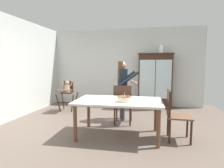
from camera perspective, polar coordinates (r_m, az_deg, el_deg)
The scene contains 11 objects.
ground_plane at distance 4.18m, azimuth -1.19°, elevation -14.10°, with size 6.24×6.24×0.00m, color #66564C.
wall_back at distance 6.51m, azimuth 4.01°, elevation 5.25°, with size 5.32×0.06×2.70m, color silver.
wall_left at distance 5.19m, azimuth -30.89°, elevation 4.21°, with size 0.06×5.32×2.70m, color silver.
china_cabinet at distance 6.21m, azimuth 13.41°, elevation 1.05°, with size 1.14×0.48×1.82m.
ceramic_vase at distance 6.22m, azimuth 15.07°, elevation 10.44°, with size 0.13×0.13×0.27m.
high_chair_with_toddler at distance 5.86m, azimuth -13.96°, elevation -1.83°, with size 0.65×0.75×0.95m.
adult_person at distance 4.71m, azimuth 3.38°, elevation 0.29°, with size 0.61×0.60×1.53m.
dining_table at distance 3.64m, azimuth 2.05°, elevation -6.36°, with size 1.72×1.05×0.74m.
birthday_cake at distance 3.45m, azimuth 3.97°, elevation -4.74°, with size 0.28×0.28×0.19m.
dining_chair_far_side at distance 4.36m, azimuth 3.42°, elevation -5.66°, with size 0.46×0.46×0.96m.
dining_chair_right_end at distance 3.68m, azimuth 18.92°, elevation -8.20°, with size 0.44×0.44×0.96m.
Camera 1 is at (0.88, -3.82, 1.44)m, focal length 29.00 mm.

